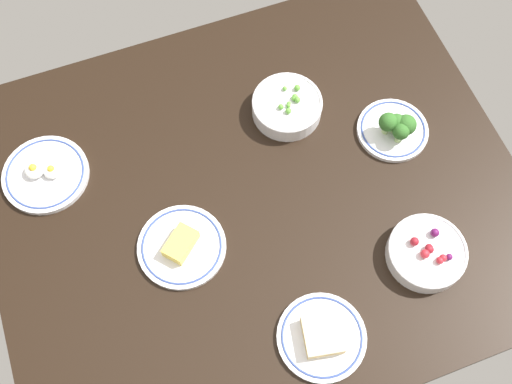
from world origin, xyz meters
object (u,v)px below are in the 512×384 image
(bowl_peas, at_px, (287,106))
(plate_cheese, at_px, (182,246))
(plate_sandwich, at_px, (322,337))
(plate_eggs, at_px, (45,174))
(bowl_berries, at_px, (426,253))
(plate_broccoli, at_px, (395,128))

(bowl_peas, distance_m, plate_cheese, 0.43)
(plate_sandwich, xyz_separation_m, plate_eggs, (0.46, -0.57, -0.00))
(plate_eggs, bearing_deg, bowl_peas, 176.77)
(plate_eggs, xyz_separation_m, bowl_berries, (-0.74, 0.48, 0.01))
(plate_sandwich, distance_m, plate_broccoli, 0.53)
(bowl_peas, bearing_deg, plate_eggs, -3.23)
(plate_broccoli, bearing_deg, plate_eggs, -12.52)
(bowl_peas, height_order, plate_eggs, bowl_peas)
(plate_broccoli, height_order, bowl_berries, plate_broccoli)
(plate_sandwich, relative_size, plate_cheese, 0.95)
(bowl_peas, bearing_deg, plate_broccoli, 146.15)
(plate_eggs, bearing_deg, plate_sandwich, 128.62)
(plate_broccoli, height_order, plate_eggs, plate_broccoli)
(bowl_peas, xyz_separation_m, plate_eggs, (0.59, -0.03, -0.01))
(plate_sandwich, height_order, plate_cheese, plate_sandwich)
(bowl_peas, height_order, plate_broccoli, plate_broccoli)
(plate_broccoli, height_order, plate_cheese, plate_broccoli)
(bowl_peas, distance_m, plate_eggs, 0.59)
(bowl_peas, bearing_deg, plate_sandwich, 75.99)
(bowl_peas, relative_size, bowl_berries, 0.99)
(plate_broccoli, bearing_deg, plate_sandwich, 48.03)
(bowl_peas, xyz_separation_m, plate_broccoli, (-0.22, 0.15, 0.00))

